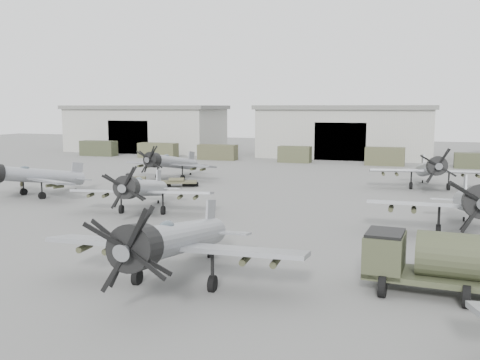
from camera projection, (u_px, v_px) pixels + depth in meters
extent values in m
plane|color=slate|center=(209.00, 245.00, 32.98)|extent=(220.00, 220.00, 0.00)
cube|color=#A5A69B|center=(147.00, 130.00, 102.70)|extent=(28.00, 14.00, 8.00)
cube|color=slate|center=(146.00, 107.00, 102.11)|extent=(29.00, 14.80, 0.70)
cube|color=black|center=(128.00, 137.00, 96.46)|extent=(8.12, 0.40, 6.00)
cube|color=#A5A69B|center=(346.00, 133.00, 90.61)|extent=(28.00, 14.00, 8.00)
cube|color=slate|center=(347.00, 107.00, 90.02)|extent=(29.00, 14.80, 0.70)
cube|color=black|center=(340.00, 142.00, 84.37)|extent=(8.12, 0.40, 6.00)
cube|color=#353A26|center=(99.00, 148.00, 92.73)|extent=(6.42, 2.20, 2.60)
cube|color=#47482F|center=(158.00, 150.00, 89.08)|extent=(6.63, 2.20, 2.47)
cube|color=#43432B|center=(218.00, 152.00, 85.69)|extent=(6.27, 2.20, 2.43)
cube|color=#42452D|center=(295.00, 154.00, 81.67)|extent=(4.93, 2.20, 2.47)
cube|color=#43442C|center=(385.00, 156.00, 77.41)|extent=(5.57, 2.20, 2.63)
cube|color=#373B27|center=(474.00, 161.00, 73.66)|extent=(5.06, 2.20, 2.12)
cylinder|color=gray|center=(180.00, 238.00, 25.62)|extent=(2.15, 10.68, 3.13)
cylinder|color=black|center=(135.00, 247.00, 21.02)|extent=(1.99, 1.70, 2.08)
cube|color=gray|center=(175.00, 246.00, 25.08)|extent=(12.62, 2.98, 0.56)
cube|color=gray|center=(210.00, 216.00, 30.09)|extent=(0.22, 1.67, 2.00)
ellipsoid|color=#3F4C54|center=(166.00, 227.00, 23.96)|extent=(0.67, 1.24, 0.56)
cylinder|color=black|center=(137.00, 277.00, 25.60)|extent=(0.33, 0.82, 0.80)
cylinder|color=black|center=(212.00, 284.00, 24.61)|extent=(0.33, 0.82, 0.80)
cylinder|color=black|center=(209.00, 255.00, 30.10)|extent=(0.14, 0.33, 0.32)
cylinder|color=#979A9F|center=(39.00, 176.00, 50.69)|extent=(4.67, 9.22, 2.77)
cube|color=#979A9F|center=(34.00, 179.00, 50.32)|extent=(11.01, 5.87, 0.50)
cube|color=#979A9F|center=(77.00, 170.00, 53.82)|extent=(0.64, 1.41, 1.77)
ellipsoid|color=#3F4C54|center=(24.00, 169.00, 49.51)|extent=(0.88, 1.18, 0.50)
cylinder|color=black|center=(24.00, 192.00, 51.45)|extent=(0.49, 0.75, 0.71)
cylinder|color=black|center=(42.00, 196.00, 49.30)|extent=(0.49, 0.75, 0.71)
cylinder|color=black|center=(76.00, 190.00, 53.88)|extent=(0.20, 0.30, 0.28)
cylinder|color=#92959A|center=(144.00, 188.00, 42.91)|extent=(3.25, 9.61, 2.81)
cylinder|color=black|center=(127.00, 187.00, 38.67)|extent=(1.96, 1.74, 1.87)
cube|color=#92959A|center=(142.00, 192.00, 42.42)|extent=(11.40, 4.22, 0.50)
cube|color=#92959A|center=(159.00, 179.00, 47.05)|extent=(0.41, 1.49, 1.79)
ellipsoid|color=#3F4C54|center=(139.00, 180.00, 41.39)|extent=(0.75, 1.17, 0.50)
cylinder|color=black|center=(121.00, 209.00, 42.64)|extent=(0.39, 0.76, 0.72)
cylinder|color=black|center=(163.00, 210.00, 42.23)|extent=(0.39, 0.76, 0.72)
cylinder|color=black|center=(158.00, 202.00, 47.05)|extent=(0.16, 0.30, 0.29)
cylinder|color=gray|center=(472.00, 201.00, 35.03)|extent=(1.71, 11.18, 3.29)
cube|color=gray|center=(472.00, 207.00, 34.47)|extent=(13.19, 2.48, 0.59)
cube|color=gray|center=(465.00, 188.00, 39.67)|extent=(0.15, 1.75, 2.10)
ellipsoid|color=#3F4C54|center=(475.00, 190.00, 33.32)|extent=(0.65, 1.27, 0.59)
cylinder|color=black|center=(438.00, 231.00, 35.12)|extent=(0.30, 0.85, 0.84)
cylinder|color=black|center=(464.00, 219.00, 39.69)|extent=(0.13, 0.34, 0.34)
cylinder|color=gray|center=(173.00, 162.00, 62.84)|extent=(2.45, 9.59, 2.80)
cylinder|color=black|center=(152.00, 160.00, 58.98)|extent=(1.86, 1.61, 1.86)
cube|color=gray|center=(171.00, 165.00, 62.39)|extent=(11.35, 3.28, 0.50)
cube|color=gray|center=(191.00, 158.00, 66.58)|extent=(0.28, 1.49, 1.79)
ellipsoid|color=#3F4C54|center=(166.00, 156.00, 61.44)|extent=(0.66, 1.13, 0.50)
cylinder|color=black|center=(158.00, 176.00, 63.15)|extent=(0.33, 0.74, 0.72)
cylinder|color=black|center=(182.00, 178.00, 61.69)|extent=(0.33, 0.74, 0.72)
cylinder|color=black|center=(190.00, 174.00, 66.61)|extent=(0.14, 0.30, 0.29)
cylinder|color=gray|center=(429.00, 168.00, 55.36)|extent=(2.82, 10.35, 3.02)
cylinder|color=black|center=(437.00, 166.00, 50.85)|extent=(2.03, 1.76, 2.01)
cube|color=gray|center=(430.00, 171.00, 54.83)|extent=(12.25, 3.75, 0.54)
cube|color=gray|center=(423.00, 162.00, 59.76)|extent=(0.33, 1.61, 1.93)
ellipsoid|color=#3F4C54|center=(432.00, 161.00, 53.74)|extent=(0.73, 1.23, 0.54)
cylinder|color=black|center=(411.00, 186.00, 55.20)|extent=(0.37, 0.80, 0.77)
cylinder|color=black|center=(448.00, 187.00, 54.51)|extent=(0.37, 0.80, 0.77)
cylinder|color=black|center=(422.00, 182.00, 59.77)|extent=(0.16, 0.32, 0.31)
cube|color=#383C27|center=(451.00, 279.00, 23.87)|extent=(7.70, 2.95, 0.27)
cube|color=#383C27|center=(384.00, 253.00, 24.85)|extent=(1.88, 2.59, 1.84)
cylinder|color=#383C27|center=(476.00, 258.00, 23.36)|extent=(5.09, 2.36, 2.05)
cube|color=black|center=(385.00, 233.00, 24.72)|extent=(1.75, 2.26, 0.16)
cylinder|color=black|center=(382.00, 287.00, 23.83)|extent=(0.38, 0.99, 0.97)
cube|color=#48452F|center=(136.00, 181.00, 56.59)|extent=(2.36, 1.92, 0.91)
cube|color=black|center=(129.00, 176.00, 56.47)|extent=(0.91, 1.16, 0.57)
cylinder|color=black|center=(136.00, 184.00, 56.63)|extent=(1.50, 1.09, 0.63)
cylinder|color=black|center=(150.00, 182.00, 56.68)|extent=(1.30, 0.59, 0.09)
cube|color=#48452F|center=(177.00, 182.00, 56.83)|extent=(4.59, 3.07, 0.20)
cylinder|color=black|center=(177.00, 185.00, 56.87)|extent=(1.76, 1.10, 0.50)
cylinder|color=#48452F|center=(176.00, 180.00, 56.80)|extent=(1.61, 0.93, 0.36)
imported|color=#43412C|center=(22.00, 181.00, 55.25)|extent=(0.56, 0.67, 1.57)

